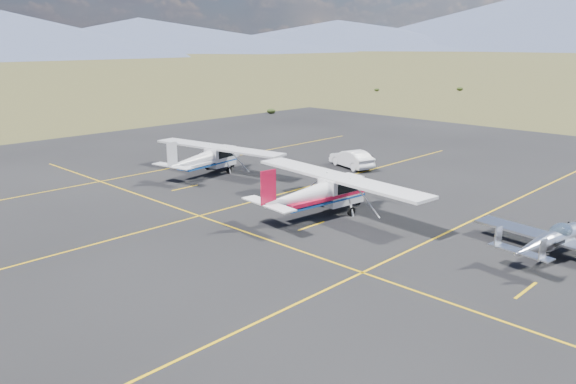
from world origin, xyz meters
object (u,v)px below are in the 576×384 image
aircraft_low_wing (553,239)px  aircraft_cessna (322,191)px  sedan (351,159)px  aircraft_plain (208,157)px

aircraft_low_wing → aircraft_cessna: 11.54m
aircraft_low_wing → sedan: aircraft_low_wing is taller
aircraft_low_wing → aircraft_plain: aircraft_plain is taller
aircraft_cessna → aircraft_plain: 12.23m
aircraft_cessna → sedan: aircraft_cessna is taller
aircraft_plain → aircraft_cessna: bearing=-107.1°
aircraft_cessna → aircraft_plain: (1.65, 12.12, -0.11)m
sedan → aircraft_cessna: bearing=47.7°
aircraft_low_wing → sedan: size_ratio=1.97×
aircraft_low_wing → aircraft_plain: (-0.71, 23.41, 0.41)m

